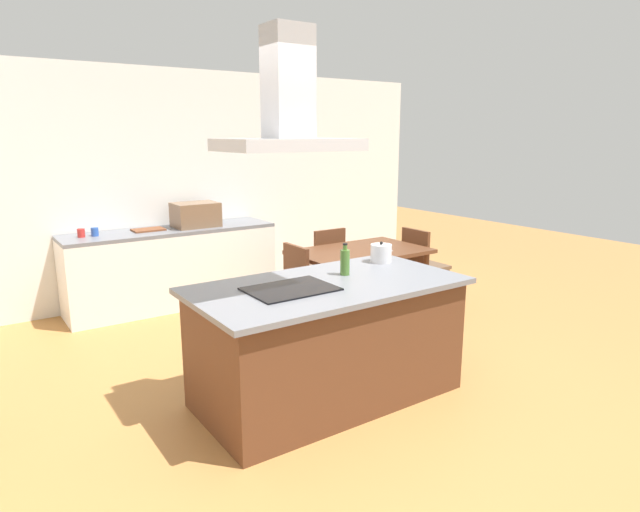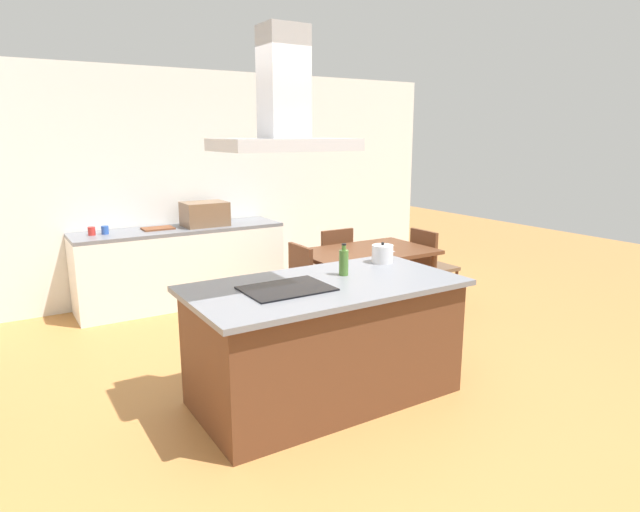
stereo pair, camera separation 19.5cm
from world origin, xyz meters
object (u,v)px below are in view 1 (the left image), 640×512
Objects in this scene: countertop_microwave at (196,215)px; dining_table at (360,258)px; cooktop at (291,289)px; cutting_board at (148,230)px; chair_at_right_end at (421,261)px; olive_oil_bottle at (345,262)px; coffee_mug_blue at (95,232)px; chair_facing_back_wall at (325,260)px; chair_at_left_end at (287,285)px; range_hood at (288,111)px; tea_kettle at (381,253)px; coffee_mug_red at (81,233)px.

countertop_microwave reaches higher than dining_table.
countertop_microwave is at bearing 80.77° from cooktop.
chair_at_right_end is (2.66, -1.62, -0.40)m from cutting_board.
olive_oil_bottle is 2.74× the size of coffee_mug_blue.
chair_facing_back_wall and chair_at_left_end have the same top height.
olive_oil_bottle is at bearing -99.39° from chair_at_left_end.
olive_oil_bottle is 0.28× the size of chair_at_right_end.
range_hood is (0.00, 0.00, 1.20)m from cooktop.
range_hood is (0.08, -2.93, 1.19)m from cutting_board.
cutting_board reaches higher than dining_table.
chair_facing_back_wall is at bearing 143.99° from chair_at_right_end.
coffee_mug_blue is at bearing 131.25° from chair_at_left_end.
chair_facing_back_wall is 3.04m from range_hood.
chair_at_left_end is at bearing -79.51° from countertop_microwave.
chair_at_right_end is at bearing -26.34° from coffee_mug_blue.
olive_oil_bottle is 0.49× the size of countertop_microwave.
cooktop reaches higher than chair_at_left_end.
tea_kettle is at bearing -66.56° from cutting_board.
coffee_mug_red is 3.76m from chair_at_right_end.
chair_facing_back_wall is (0.60, 1.69, -0.47)m from tea_kettle.
cutting_board reaches higher than cooktop.
coffee_mug_red is 2.27m from chair_at_left_end.
olive_oil_bottle is (0.56, 0.12, 0.10)m from cooktop.
cooktop is 1.11m from tea_kettle.
tea_kettle is 0.46× the size of countertop_microwave.
coffee_mug_blue is 2.18m from chair_at_left_end.
chair_at_left_end is at bearing 180.00° from chair_at_right_end.
countertop_microwave reaches higher than coffee_mug_red.
chair_facing_back_wall is at bearing 59.14° from olive_oil_bottle.
cutting_board is at bearing 0.65° from coffee_mug_red.
cooktop is at bearing -168.36° from olive_oil_bottle.
cooktop is 0.67× the size of chair_facing_back_wall.
coffee_mug_red reaches higher than chair_at_left_end.
cutting_board is at bearing 91.48° from cooktop.
coffee_mug_red is at bearing 125.08° from tea_kettle.
coffee_mug_blue is (-1.21, 2.80, -0.06)m from olive_oil_bottle.
olive_oil_bottle is 0.28× the size of chair_facing_back_wall.
chair_facing_back_wall is (-0.00, 0.67, -0.16)m from dining_table.
chair_at_left_end is at bearing 60.01° from cooktop.
dining_table is (1.75, -1.62, -0.24)m from cutting_board.
coffee_mug_blue is 0.06× the size of dining_table.
coffee_mug_blue is (-0.65, 2.92, 0.04)m from cooktop.
olive_oil_bottle is 3.11m from coffee_mug_red.
olive_oil_bottle is at bearing -77.27° from cutting_board.
cooktop is 2.62m from chair_facing_back_wall.
cutting_board is (0.57, 0.01, -0.04)m from coffee_mug_blue.
chair_at_right_end is (2.59, 1.31, -0.40)m from cooktop.
cooktop is 2.92m from countertop_microwave.
countertop_microwave reaches higher than olive_oil_bottle.
chair_facing_back_wall is at bearing -28.53° from cutting_board.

